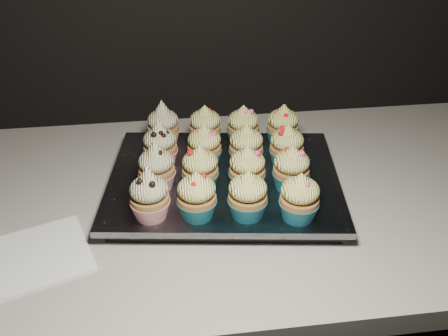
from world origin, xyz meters
name	(u,v)px	position (x,y,z in m)	size (l,w,h in m)	color
worktop	(310,193)	(0.00, 1.70, 0.88)	(2.44, 0.64, 0.04)	beige
napkin	(40,255)	(-0.47, 1.56, 0.90)	(0.14, 0.14, 0.00)	white
baking_tray	(224,186)	(-0.16, 1.70, 0.91)	(0.38, 0.29, 0.02)	black
foil_lining	(224,178)	(-0.16, 1.70, 0.93)	(0.41, 0.32, 0.01)	silver
cupcake_0	(149,196)	(-0.29, 1.60, 0.97)	(0.06, 0.06, 0.10)	maroon
cupcake_1	(197,197)	(-0.22, 1.59, 0.97)	(0.06, 0.06, 0.08)	#1A6B7D
cupcake_2	(248,196)	(-0.14, 1.58, 0.97)	(0.06, 0.06, 0.08)	#1A6B7D
cupcake_3	(299,198)	(-0.06, 1.56, 0.97)	(0.06, 0.06, 0.08)	#1A6B7D
cupcake_4	(157,168)	(-0.28, 1.68, 0.97)	(0.06, 0.06, 0.10)	maroon
cupcake_5	(200,169)	(-0.21, 1.67, 0.97)	(0.06, 0.06, 0.08)	#1A6B7D
cupcake_6	(247,170)	(-0.13, 1.66, 0.97)	(0.06, 0.06, 0.08)	#1A6B7D
cupcake_7	(291,169)	(-0.06, 1.65, 0.97)	(0.06, 0.06, 0.08)	#1A6B7D
cupcake_8	(160,145)	(-0.27, 1.75, 0.97)	(0.06, 0.06, 0.10)	maroon
cupcake_9	(204,147)	(-0.19, 1.74, 0.97)	(0.06, 0.06, 0.08)	#1A6B7D
cupcake_10	(246,147)	(-0.12, 1.73, 0.97)	(0.06, 0.06, 0.08)	#1A6B7D
cupcake_11	(287,147)	(-0.05, 1.72, 0.97)	(0.06, 0.06, 0.08)	#1A6B7D
cupcake_12	(163,126)	(-0.27, 1.83, 0.97)	(0.06, 0.06, 0.10)	maroon
cupcake_13	(205,127)	(-0.19, 1.82, 0.97)	(0.06, 0.06, 0.08)	#1A6B7D
cupcake_14	(243,127)	(-0.11, 1.81, 0.97)	(0.06, 0.06, 0.08)	#1A6B7D
cupcake_15	(283,126)	(-0.03, 1.80, 0.97)	(0.06, 0.06, 0.08)	#1A6B7D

